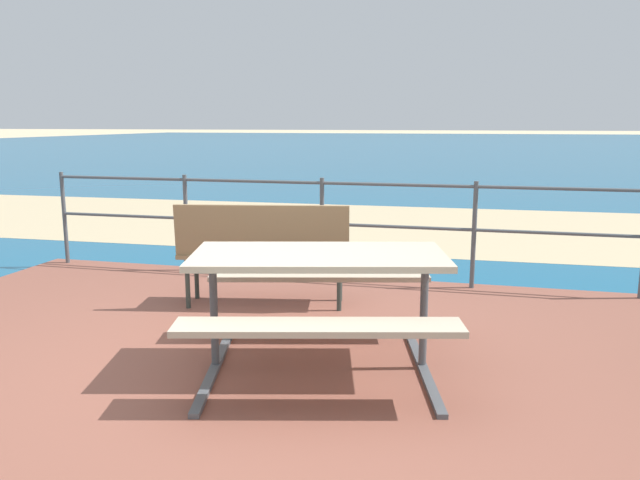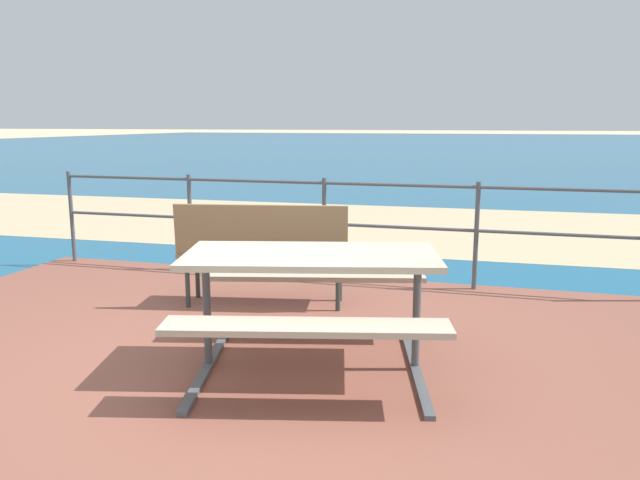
{
  "view_description": "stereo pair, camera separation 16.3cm",
  "coord_description": "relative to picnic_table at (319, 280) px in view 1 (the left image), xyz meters",
  "views": [
    {
      "loc": [
        1.47,
        -3.49,
        1.62
      ],
      "look_at": [
        0.16,
        1.72,
        0.6
      ],
      "focal_mm": 34.94,
      "sensor_mm": 36.0,
      "label": 1
    },
    {
      "loc": [
        1.63,
        -3.45,
        1.62
      ],
      "look_at": [
        0.16,
        1.72,
        0.6
      ],
      "focal_mm": 34.94,
      "sensor_mm": 36.0,
      "label": 2
    }
  ],
  "objects": [
    {
      "name": "beach_strip",
      "position": [
        -0.54,
        5.99,
        -0.64
      ],
      "size": [
        54.09,
        5.74,
        0.01
      ],
      "primitive_type": "cube",
      "rotation": [
        0.0,
        0.0,
        0.02
      ],
      "color": "tan",
      "rests_on": "ground"
    },
    {
      "name": "park_bench",
      "position": [
        -0.78,
        1.19,
        -0.05
      ],
      "size": [
        1.49,
        0.67,
        0.89
      ],
      "rotation": [
        0.0,
        0.0,
        3.33
      ],
      "color": "#8C704C",
      "rests_on": "patio_paving"
    },
    {
      "name": "ground_plane",
      "position": [
        -0.54,
        -0.18,
        -0.65
      ],
      "size": [
        240.0,
        240.0,
        0.0
      ],
      "primitive_type": "plane",
      "color": "beige"
    },
    {
      "name": "patio_paving",
      "position": [
        -0.54,
        -0.18,
        -0.62
      ],
      "size": [
        6.4,
        5.2,
        0.06
      ],
      "primitive_type": "cube",
      "color": "brown",
      "rests_on": "ground"
    },
    {
      "name": "picnic_table",
      "position": [
        0.0,
        0.0,
        0.0
      ],
      "size": [
        1.86,
        1.75,
        0.76
      ],
      "rotation": [
        0.0,
        0.0,
        0.24
      ],
      "color": "#BCAD93",
      "rests_on": "patio_paving"
    },
    {
      "name": "railing_fence",
      "position": [
        -0.54,
        2.27,
        0.06
      ],
      "size": [
        5.94,
        0.04,
        1.02
      ],
      "color": "#4C5156",
      "rests_on": "patio_paving"
    },
    {
      "name": "sea_water",
      "position": [
        -0.54,
        39.82,
        -0.64
      ],
      "size": [
        90.0,
        90.0,
        0.01
      ],
      "primitive_type": "cube",
      "color": "#145B84",
      "rests_on": "ground"
    }
  ]
}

